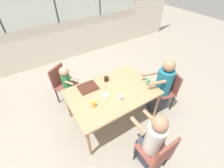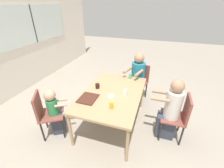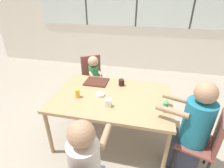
{
  "view_description": "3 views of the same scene",
  "coord_description": "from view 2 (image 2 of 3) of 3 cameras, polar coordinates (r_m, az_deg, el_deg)",
  "views": [
    {
      "loc": [
        -1.04,
        -1.63,
        2.59
      ],
      "look_at": [
        0.0,
        0.0,
        0.9
      ],
      "focal_mm": 24.0,
      "sensor_mm": 36.0,
      "label": 1
    },
    {
      "loc": [
        -2.2,
        -0.73,
        2.17
      ],
      "look_at": [
        0.0,
        0.0,
        0.9
      ],
      "focal_mm": 24.0,
      "sensor_mm": 36.0,
      "label": 2
    },
    {
      "loc": [
        0.44,
        -1.94,
        1.97
      ],
      "look_at": [
        0.0,
        0.0,
        0.9
      ],
      "focal_mm": 28.0,
      "sensor_mm": 36.0,
      "label": 3
    }
  ],
  "objects": [
    {
      "name": "juice_glass",
      "position": [
        2.33,
        -0.23,
        -8.02
      ],
      "size": [
        0.06,
        0.06,
        0.12
      ],
      "color": "gold",
      "rests_on": "dining_table"
    },
    {
      "name": "ground_plane",
      "position": [
        3.18,
        0.0,
        -14.46
      ],
      "size": [
        16.0,
        16.0,
        0.0
      ],
      "primitive_type": "plane",
      "color": "gray"
    },
    {
      "name": "food_tray_dark",
      "position": [
        2.59,
        -9.12,
        -5.43
      ],
      "size": [
        0.34,
        0.29,
        0.02
      ],
      "color": "#472319",
      "rests_on": "dining_table"
    },
    {
      "name": "chair_for_man_blue_shirt",
      "position": [
        2.8,
        24.33,
        -10.53
      ],
      "size": [
        0.4,
        0.4,
        0.87
      ],
      "rotation": [
        0.0,
        0.0,
        0.01
      ],
      "color": "brown",
      "rests_on": "ground_plane"
    },
    {
      "name": "person_man_blue_shirt",
      "position": [
        2.77,
        21.13,
        -9.79
      ],
      "size": [
        0.3,
        0.5,
        1.15
      ],
      "rotation": [
        0.0,
        0.0,
        0.01
      ],
      "color": "#333847",
      "rests_on": "ground_plane"
    },
    {
      "name": "chair_for_woman_green_shirt",
      "position": [
        3.75,
        10.51,
        2.0
      ],
      "size": [
        0.5,
        0.5,
        0.87
      ],
      "rotation": [
        0.0,
        0.0,
        1.28
      ],
      "color": "brown",
      "rests_on": "ground_plane"
    },
    {
      "name": "person_toddler",
      "position": [
        2.87,
        -20.95,
        -10.02
      ],
      "size": [
        0.33,
        0.37,
        0.93
      ],
      "rotation": [
        0.0,
        0.0,
        -2.59
      ],
      "color": "#333847",
      "rests_on": "ground_plane"
    },
    {
      "name": "coffee_mug",
      "position": [
        2.87,
        -5.56,
        -0.73
      ],
      "size": [
        0.08,
        0.08,
        0.1
      ],
      "color": "black",
      "rests_on": "dining_table"
    },
    {
      "name": "chair_for_toddler",
      "position": [
        2.87,
        -24.15,
        -9.47
      ],
      "size": [
        0.55,
        0.55,
        0.87
      ],
      "rotation": [
        0.0,
        0.0,
        -2.59
      ],
      "color": "brown",
      "rests_on": "ground_plane"
    },
    {
      "name": "milk_carton_small",
      "position": [
        2.66,
        5.04,
        -3.15
      ],
      "size": [
        0.06,
        0.06,
        0.1
      ],
      "color": "silver",
      "rests_on": "dining_table"
    },
    {
      "name": "bowl_white_shallow",
      "position": [
        2.59,
        -0.42,
        -4.83
      ],
      "size": [
        0.12,
        0.12,
        0.03
      ],
      "color": "silver",
      "rests_on": "dining_table"
    },
    {
      "name": "dining_table",
      "position": [
        2.76,
        0.0,
        -4.27
      ],
      "size": [
        1.56,
        1.05,
        0.72
      ],
      "color": "tan",
      "rests_on": "ground_plane"
    },
    {
      "name": "person_woman_green_shirt",
      "position": [
        3.6,
        9.43,
        1.49
      ],
      "size": [
        0.62,
        0.45,
        1.2
      ],
      "rotation": [
        0.0,
        0.0,
        1.28
      ],
      "color": "#333847",
      "rests_on": "ground_plane"
    },
    {
      "name": "sippy_cup",
      "position": [
        3.23,
        7.01,
        3.41
      ],
      "size": [
        0.07,
        0.07,
        0.16
      ],
      "color": "#4CA57F",
      "rests_on": "dining_table"
    }
  ]
}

